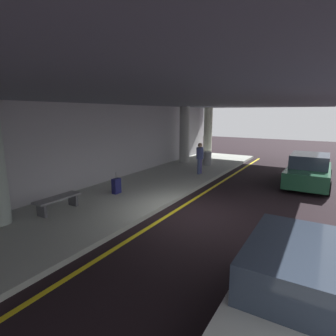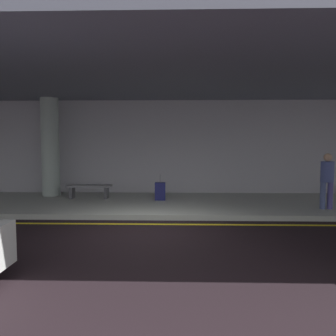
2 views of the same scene
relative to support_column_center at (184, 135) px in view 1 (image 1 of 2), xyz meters
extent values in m
plane|color=black|center=(-8.00, -4.38, -1.97)|extent=(60.00, 60.00, 0.00)
cube|color=#A9AEA4|center=(-8.00, -1.28, -1.90)|extent=(26.00, 4.20, 0.15)
cube|color=yellow|center=(-8.00, -3.82, -1.97)|extent=(26.00, 0.14, 0.01)
cylinder|color=#A6A7A2|center=(0.00, 0.00, 0.00)|extent=(0.65, 0.65, 3.65)
cylinder|color=#B0B29D|center=(4.00, 0.00, 0.00)|extent=(0.65, 0.65, 3.65)
cube|color=slate|center=(-8.00, -1.78, 1.97)|extent=(28.00, 13.20, 0.30)
cube|color=#AAA8B0|center=(-8.00, 0.97, -0.07)|extent=(26.00, 0.30, 3.80)
cube|color=#1D4B32|center=(-1.87, -7.55, -1.42)|extent=(4.10, 1.80, 0.70)
cube|color=#2D3847|center=(-1.77, -7.55, -0.77)|extent=(2.10, 1.60, 0.60)
cylinder|color=black|center=(-0.52, -6.70, -1.65)|extent=(0.64, 0.22, 0.64)
cylinder|color=black|center=(-0.52, -8.40, -1.65)|extent=(0.64, 0.22, 0.64)
cylinder|color=black|center=(-3.22, -6.70, -1.65)|extent=(0.64, 0.22, 0.64)
cylinder|color=black|center=(-3.22, -8.40, -1.65)|extent=(0.64, 0.22, 0.64)
cube|color=beige|center=(-11.96, -8.12, -1.42)|extent=(4.10, 1.80, 0.70)
cube|color=#2D3847|center=(-11.86, -8.12, -0.77)|extent=(2.10, 1.60, 0.60)
cylinder|color=black|center=(-10.61, -7.27, -1.65)|extent=(0.64, 0.22, 0.64)
cylinder|color=#485584|center=(-2.85, -2.35, -1.42)|extent=(0.16, 0.16, 0.82)
cylinder|color=#4E478E|center=(-2.63, -2.35, -1.42)|extent=(0.16, 0.16, 0.82)
cylinder|color=#424D89|center=(-2.74, -2.35, -0.69)|extent=(0.38, 0.38, 0.62)
sphere|color=tan|center=(-2.74, -2.35, -0.26)|extent=(0.24, 0.24, 0.24)
cube|color=navy|center=(-7.84, -0.93, -1.51)|extent=(0.36, 0.22, 0.62)
cylinder|color=slate|center=(-7.84, -0.93, -1.06)|extent=(0.02, 0.02, 0.28)
cube|color=slate|center=(-10.40, -0.61, -1.38)|extent=(1.60, 0.50, 0.06)
cube|color=#4C4C51|center=(-11.02, -0.61, -1.61)|extent=(0.10, 0.40, 0.42)
cube|color=#4C4C51|center=(-9.78, -0.61, -1.61)|extent=(0.10, 0.40, 0.42)
cylinder|color=gray|center=(-0.18, -1.71, -1.40)|extent=(0.56, 0.56, 0.85)
camera|label=1|loc=(-16.02, -8.24, 1.43)|focal=29.11mm
camera|label=2|loc=(-7.23, -12.72, 0.20)|focal=36.67mm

